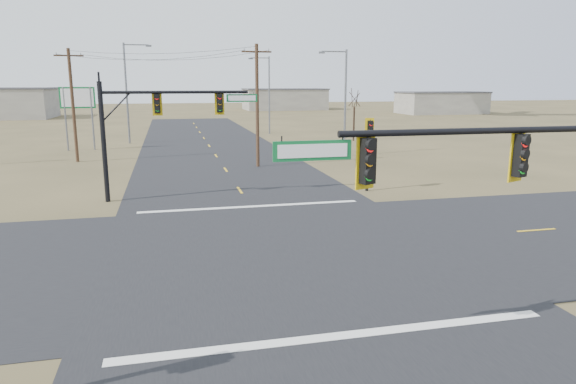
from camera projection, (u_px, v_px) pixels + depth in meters
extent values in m
plane|color=brown|center=(280.00, 250.00, 20.78)|extent=(320.00, 320.00, 0.00)
cube|color=black|center=(280.00, 249.00, 20.78)|extent=(160.00, 14.00, 0.02)
cube|color=black|center=(280.00, 249.00, 20.78)|extent=(14.00, 160.00, 0.02)
cube|color=silver|center=(340.00, 336.00, 13.63)|extent=(12.00, 0.40, 0.01)
cube|color=silver|center=(251.00, 206.00, 27.92)|extent=(12.00, 0.40, 0.01)
cylinder|color=black|center=(510.00, 130.00, 12.39)|extent=(8.70, 0.16, 0.16)
cube|color=#0E622D|center=(313.00, 151.00, 11.37)|extent=(1.80, 0.05, 0.45)
cylinder|color=black|center=(104.00, 143.00, 28.54)|extent=(0.27, 0.27, 6.71)
cylinder|color=black|center=(176.00, 92.00, 28.87)|extent=(8.15, 0.17, 0.17)
cube|color=#0E622D|center=(242.00, 98.00, 29.77)|extent=(1.80, 0.05, 0.45)
cylinder|color=black|center=(368.00, 156.00, 31.68)|extent=(0.19, 0.19, 4.39)
cylinder|color=#4C3120|center=(257.00, 107.00, 40.46)|extent=(0.28, 0.28, 9.59)
cube|color=#4C3120|center=(257.00, 52.00, 39.59)|extent=(2.35, 0.16, 0.12)
cylinder|color=#4C3120|center=(73.00, 106.00, 43.02)|extent=(0.27, 0.27, 9.43)
cube|color=#4C3120|center=(69.00, 56.00, 42.16)|extent=(2.31, 0.33, 0.12)
cylinder|color=slate|center=(66.00, 119.00, 50.67)|extent=(0.17, 0.17, 6.25)
cylinder|color=slate|center=(92.00, 119.00, 51.22)|extent=(0.17, 0.17, 6.25)
cube|color=#0E622D|center=(77.00, 98.00, 50.51)|extent=(3.34, 0.10, 2.08)
cylinder|color=slate|center=(345.00, 104.00, 46.64)|extent=(0.19, 0.19, 9.56)
cylinder|color=slate|center=(334.00, 51.00, 45.44)|extent=(2.29, 0.11, 0.11)
cube|color=slate|center=(322.00, 52.00, 45.20)|extent=(0.55, 0.30, 0.17)
cylinder|color=slate|center=(269.00, 96.00, 67.29)|extent=(0.20, 0.20, 10.00)
cylinder|color=slate|center=(260.00, 58.00, 66.03)|extent=(2.40, 0.12, 0.12)
cube|color=slate|center=(251.00, 59.00, 65.78)|extent=(0.60, 0.42, 0.18)
cylinder|color=slate|center=(127.00, 94.00, 56.31)|extent=(0.22, 0.22, 10.89)
cylinder|color=slate|center=(136.00, 45.00, 55.51)|extent=(2.61, 0.13, 0.13)
cube|color=slate|center=(149.00, 46.00, 55.82)|extent=(0.63, 0.35, 0.20)
cylinder|color=black|center=(354.00, 124.00, 59.67)|extent=(0.21, 0.21, 3.98)
cube|color=#A19E8F|center=(284.00, 100.00, 130.60)|extent=(20.00, 12.00, 5.00)
cube|color=#A19E8F|center=(441.00, 103.00, 113.50)|extent=(18.00, 10.00, 4.50)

